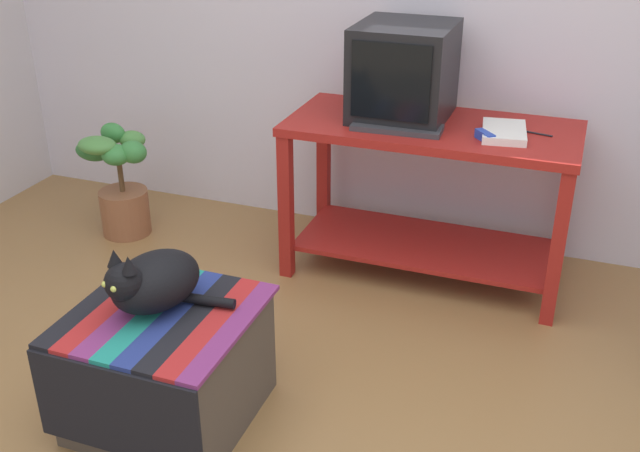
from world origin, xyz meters
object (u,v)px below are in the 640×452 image
object	(u,v)px
book	(504,132)
stapler	(485,136)
ottoman_with_blanket	(167,366)
cat	(152,281)
keyboard	(397,128)
potted_plant	(120,185)
desk	(429,174)
tv_monitor	(404,72)

from	to	relation	value
book	stapler	bearing A→B (deg)	-133.86
book	ottoman_with_blanket	xyz separation A→B (m)	(-0.95, -1.33, -0.56)
cat	keyboard	bearing A→B (deg)	85.19
book	potted_plant	xyz separation A→B (m)	(-1.96, -0.11, -0.50)
potted_plant	stapler	xyz separation A→B (m)	(1.89, 0.01, 0.50)
desk	tv_monitor	distance (m)	0.49
ottoman_with_blanket	cat	xyz separation A→B (m)	(-0.04, 0.03, 0.33)
desk	potted_plant	bearing A→B (deg)	-174.85
keyboard	cat	xyz separation A→B (m)	(-0.53, -1.21, -0.23)
book	keyboard	bearing A→B (deg)	-176.79
tv_monitor	cat	distance (m)	1.56
ottoman_with_blanket	stapler	world-z (taller)	stapler
desk	cat	distance (m)	1.50
desk	book	distance (m)	0.42
tv_monitor	desk	bearing A→B (deg)	-21.23
keyboard	cat	distance (m)	1.34
keyboard	potted_plant	world-z (taller)	keyboard
tv_monitor	stapler	distance (m)	0.50
tv_monitor	book	size ratio (longest dim) A/B	1.68
stapler	desk	bearing A→B (deg)	110.40
tv_monitor	potted_plant	distance (m)	1.64
ottoman_with_blanket	desk	bearing A→B (deg)	65.65
keyboard	desk	bearing A→B (deg)	43.44
desk	tv_monitor	world-z (taller)	tv_monitor
keyboard	book	xyz separation A→B (m)	(0.46, 0.09, 0.00)
ottoman_with_blanket	cat	distance (m)	0.33
tv_monitor	potted_plant	size ratio (longest dim) A/B	0.79
tv_monitor	keyboard	bearing A→B (deg)	-81.36
tv_monitor	keyboard	xyz separation A→B (m)	(0.03, -0.20, -0.20)
desk	cat	bearing A→B (deg)	-116.27
ottoman_with_blanket	potted_plant	world-z (taller)	potted_plant
potted_plant	ottoman_with_blanket	bearing A→B (deg)	-50.53
cat	potted_plant	xyz separation A→B (m)	(-0.97, 1.20, -0.26)
book	potted_plant	bearing A→B (deg)	174.89
keyboard	potted_plant	size ratio (longest dim) A/B	0.67
tv_monitor	cat	bearing A→B (deg)	-109.64
book	potted_plant	world-z (taller)	book
desk	book	xyz separation A→B (m)	(0.32, -0.04, 0.26)
keyboard	ottoman_with_blanket	size ratio (longest dim) A/B	0.63
potted_plant	stapler	world-z (taller)	stapler
potted_plant	stapler	size ratio (longest dim) A/B	5.45
book	tv_monitor	bearing A→B (deg)	159.36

